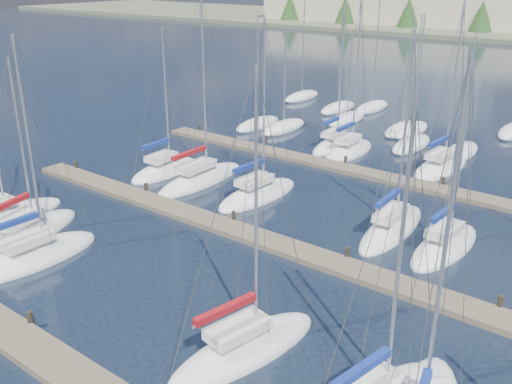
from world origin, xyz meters
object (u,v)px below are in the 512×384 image
Objects in this scene: sailboat_o at (349,151)px; sailboat_n at (334,144)px; sailboat_i at (201,179)px; sailboat_j at (258,194)px; sailboat_h at (165,170)px; sailboat_p at (440,167)px; sailboat_l at (445,246)px; sailboat_b at (27,235)px; sailboat_c at (35,256)px; sailboat_d at (245,349)px; sailboat_k at (392,228)px.

sailboat_o is 1.05× the size of sailboat_n.
sailboat_i is 14.32m from sailboat_n.
sailboat_n reaches higher than sailboat_j.
sailboat_j reaches higher than sailboat_h.
sailboat_p is 14.34m from sailboat_l.
sailboat_h is (-1.95, 13.10, 0.01)m from sailboat_b.
sailboat_l is (18.47, 0.40, -0.01)m from sailboat_i.
sailboat_l is (17.30, 14.92, 0.00)m from sailboat_c.
sailboat_p is (14.78, 26.99, 0.01)m from sailboat_b.
sailboat_d is at bearing -69.33° from sailboat_n.
sailboat_c is (2.82, -1.24, 0.00)m from sailboat_b.
sailboat_h is (-18.65, -0.94, -0.01)m from sailboat_k.
sailboat_o reaches higher than sailboat_d.
sailboat_n is at bearing 128.56° from sailboat_k.
sailboat_c is (-4.10, -27.58, -0.01)m from sailboat_o.
sailboat_p is at bearing 105.81° from sailboat_d.
sailboat_c is 30.66m from sailboat_p.
sailboat_o is 1.07× the size of sailboat_c.
sailboat_h is 0.81× the size of sailboat_i.
sailboat_j is (5.25, 0.21, -0.01)m from sailboat_i.
sailboat_p is at bearing 44.27° from sailboat_i.
sailboat_i is at bearing -175.23° from sailboat_j.
sailboat_d is 14.21m from sailboat_c.
sailboat_c is (-13.89, -15.28, -0.01)m from sailboat_k.
sailboat_o reaches higher than sailboat_j.
sailboat_i is at bearing 96.22° from sailboat_c.
sailboat_j is at bearing -179.91° from sailboat_k.
sailboat_c is at bearing -109.99° from sailboat_p.
sailboat_h is at bearing 84.31° from sailboat_b.
sailboat_p is at bearing 68.67° from sailboat_c.
sailboat_p reaches higher than sailboat_j.
sailboat_p is (16.73, 13.89, 0.00)m from sailboat_h.
sailboat_b is 0.83× the size of sailboat_o.
sailboat_b is at bearing -99.08° from sailboat_i.
sailboat_d reaches higher than sailboat_h.
sailboat_c is (-2.15, -28.45, -0.02)m from sailboat_n.
sailboat_b is 0.83× the size of sailboat_p.
sailboat_d is 27.63m from sailboat_p.
sailboat_k is 1.00× the size of sailboat_d.
sailboat_b reaches higher than sailboat_l.
sailboat_i is at bearing -114.34° from sailboat_o.
sailboat_n is at bearing 100.54° from sailboat_j.
sailboat_d is 17.30m from sailboat_j.
sailboat_k is 0.99× the size of sailboat_c.
sailboat_d is 20.67m from sailboat_i.
sailboat_k is 15.07m from sailboat_i.
sailboat_k is at bearing 0.91° from sailboat_i.
sailboat_c is at bearing -166.05° from sailboat_d.
sailboat_c is at bearing -87.40° from sailboat_i.
sailboat_h is 1.04× the size of sailboat_l.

